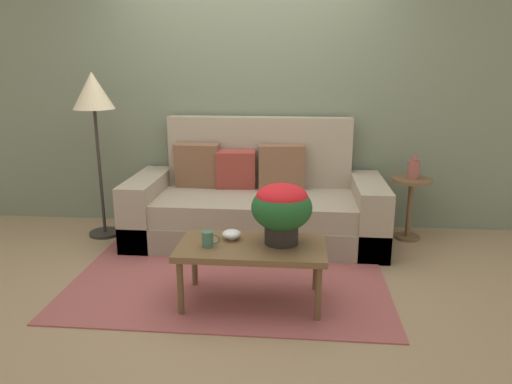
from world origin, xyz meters
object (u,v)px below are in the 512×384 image
potted_plant (282,207)px  snack_bowl (231,234)px  side_table (410,197)px  coffee_table (252,251)px  table_vase (414,169)px  floor_lamp (94,101)px  coffee_mug (208,239)px  couch (256,205)px

potted_plant → snack_bowl: size_ratio=3.09×
side_table → potted_plant: bearing=-130.8°
coffee_table → snack_bowl: 0.19m
coffee_table → snack_bowl: (-0.15, 0.09, 0.08)m
side_table → table_vase: (0.01, 0.01, 0.27)m
floor_lamp → coffee_mug: (1.26, -1.27, -0.80)m
potted_plant → floor_lamp: bearing=146.3°
table_vase → coffee_table: bearing=-134.3°
couch → coffee_table: (0.09, -1.25, 0.05)m
coffee_table → floor_lamp: (-1.54, 1.21, 0.89)m
floor_lamp → potted_plant: (1.74, -1.16, -0.60)m
side_table → couch: bearing=-175.1°
couch → coffee_table: bearing=-86.0°
couch → snack_bowl: size_ratio=17.33×
table_vase → floor_lamp: bearing=-176.6°
floor_lamp → snack_bowl: (1.39, -1.12, -0.81)m
couch → side_table: (1.42, 0.12, 0.07)m
coffee_mug → potted_plant: bearing=12.8°
side_table → snack_bowl: 1.96m
coffee_table → couch: bearing=94.0°
coffee_table → side_table: bearing=45.7°
coffee_table → potted_plant: (0.20, 0.05, 0.30)m
floor_lamp → table_vase: bearing=3.4°
snack_bowl → floor_lamp: bearing=141.3°
potted_plant → coffee_mug: bearing=-167.2°
coffee_table → table_vase: size_ratio=4.64×
side_table → floor_lamp: 3.01m
floor_lamp → coffee_mug: bearing=-45.2°
floor_lamp → snack_bowl: 1.96m
couch → table_vase: couch is taller
floor_lamp → snack_bowl: bearing=-38.7°
snack_bowl → coffee_table: bearing=-31.3°
table_vase → snack_bowl: bearing=-139.2°
coffee_table → potted_plant: potted_plant is taller
snack_bowl → table_vase: (1.49, 1.29, 0.21)m
side_table → potted_plant: 1.76m
side_table → potted_plant: potted_plant is taller
coffee_mug → table_vase: table_vase is taller
coffee_table → coffee_mug: 0.30m
floor_lamp → snack_bowl: floor_lamp is taller
couch → coffee_mug: couch is taller
coffee_mug → couch: bearing=81.4°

